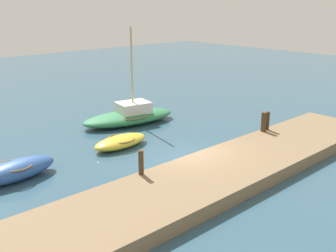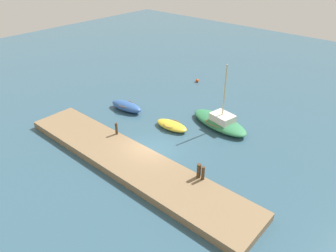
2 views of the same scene
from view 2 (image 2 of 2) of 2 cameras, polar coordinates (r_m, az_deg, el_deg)
The scene contains 9 objects.
ground_plane at distance 24.88m, azimuth -2.87°, elevation -4.59°, with size 84.00×84.00×0.00m, color #33566B.
dock_platform at distance 23.47m, azimuth -6.73°, elevation -6.36°, with size 20.38×3.75×0.56m, color #846B4C.
sailboat_green at distance 28.29m, azimuth 9.18°, elevation 0.81°, with size 6.18×3.40×5.72m.
rowboat_blue at distance 30.93m, azimuth -7.40°, elevation 3.52°, with size 3.60×1.67×0.83m.
rowboat_yellow at distance 27.69m, azimuth 0.66°, elevation 0.12°, with size 3.14×1.52×0.59m.
mooring_post_west at distance 26.05m, azimuth -9.17°, elevation -0.45°, with size 0.21×0.21×1.01m, color #47331E.
mooring_post_mid_west at distance 21.30m, azimuth 5.51°, elevation -7.92°, with size 0.28×0.28×1.03m, color #47331E.
mooring_post_mid_east at distance 21.16m, azimuth 6.26°, elevation -8.32°, with size 0.21×0.21×0.99m, color #47331E.
marker_buoy at distance 37.36m, azimuth 5.20°, elevation 8.07°, with size 0.38×0.38×0.38m, color #E54C19.
Camera 2 is at (14.43, -14.48, 14.16)m, focal length 34.27 mm.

